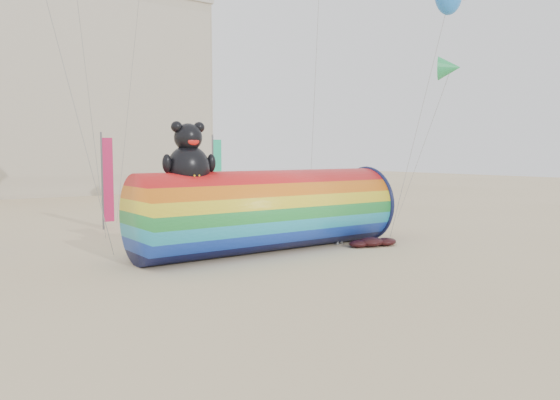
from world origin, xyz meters
TOP-DOWN VIEW (x-y plane):
  - ground at (0.00, 0.00)m, footprint 160.00×160.00m
  - windsock_assembly at (1.92, 4.31)m, footprint 11.62×3.54m
  - kite_handler at (5.36, 3.73)m, footprint 0.80×0.65m
  - fabric_bundle at (6.31, 2.49)m, footprint 2.62×1.35m
  - festival_banners at (-1.34, 14.03)m, footprint 13.91×2.72m

SIDE VIEW (x-z plane):
  - ground at x=0.00m, z-range 0.00..0.00m
  - fabric_bundle at x=6.31m, z-range -0.03..0.37m
  - kite_handler at x=5.36m, z-range 0.00..1.89m
  - windsock_assembly at x=1.92m, z-range -0.90..4.45m
  - festival_banners at x=-1.34m, z-range 0.04..5.24m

